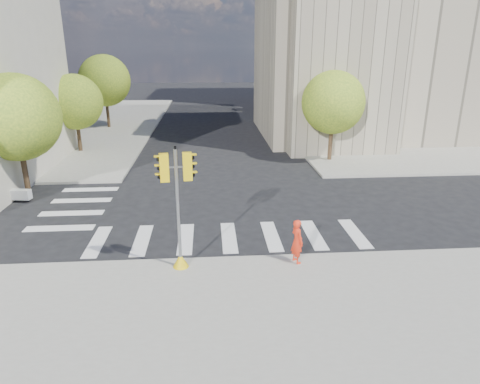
% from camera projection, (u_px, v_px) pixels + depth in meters
% --- Properties ---
extents(ground, '(160.00, 160.00, 0.00)m').
position_uv_depth(ground, '(229.00, 219.00, 19.82)').
color(ground, black).
rests_on(ground, ground).
extents(sidewalk_far_right, '(28.00, 40.00, 0.15)m').
position_uv_depth(sidewalk_far_right, '(403.00, 121.00, 45.75)').
color(sidewalk_far_right, gray).
rests_on(sidewalk_far_right, ground).
extents(sidewalk_far_left, '(28.00, 40.00, 0.15)m').
position_uv_depth(sidewalk_far_left, '(17.00, 125.00, 42.92)').
color(sidewalk_far_left, gray).
rests_on(sidewalk_far_left, ground).
extents(civic_building, '(26.00, 16.00, 19.39)m').
position_uv_depth(civic_building, '(398.00, 51.00, 36.63)').
color(civic_building, gray).
rests_on(civic_building, ground).
extents(tree_lw_near, '(4.40, 4.40, 6.41)m').
position_uv_depth(tree_lw_near, '(16.00, 118.00, 21.50)').
color(tree_lw_near, '#382616').
rests_on(tree_lw_near, ground).
extents(tree_lw_mid, '(4.00, 4.00, 5.77)m').
position_uv_depth(tree_lw_mid, '(75.00, 102.00, 31.08)').
color(tree_lw_mid, '#382616').
rests_on(tree_lw_mid, ground).
extents(tree_lw_far, '(4.80, 4.80, 6.95)m').
position_uv_depth(tree_lw_far, '(105.00, 81.00, 40.27)').
color(tree_lw_far, '#382616').
rests_on(tree_lw_far, ground).
extents(tree_re_near, '(4.20, 4.20, 6.16)m').
position_uv_depth(tree_re_near, '(333.00, 103.00, 28.48)').
color(tree_re_near, '#382616').
rests_on(tree_re_near, ground).
extents(tree_re_mid, '(4.60, 4.60, 6.66)m').
position_uv_depth(tree_re_mid, '(297.00, 83.00, 39.71)').
color(tree_re_mid, '#382616').
rests_on(tree_re_mid, ground).
extents(tree_re_far, '(4.00, 4.00, 5.88)m').
position_uv_depth(tree_re_far, '(277.00, 79.00, 51.19)').
color(tree_re_far, '#382616').
rests_on(tree_re_far, ground).
extents(lamp_near, '(0.35, 0.18, 8.11)m').
position_uv_depth(lamp_near, '(325.00, 89.00, 32.12)').
color(lamp_near, black).
rests_on(lamp_near, sidewalk_far_right).
extents(lamp_far, '(0.35, 0.18, 8.11)m').
position_uv_depth(lamp_far, '(291.00, 76.00, 45.34)').
color(lamp_far, black).
rests_on(lamp_far, sidewalk_far_right).
extents(traffic_signal, '(1.08, 0.56, 4.39)m').
position_uv_depth(traffic_signal, '(178.00, 218.00, 14.65)').
color(traffic_signal, '#DAB40B').
rests_on(traffic_signal, sidewalk_near).
extents(photographer, '(0.58, 0.70, 1.65)m').
position_uv_depth(photographer, '(297.00, 241.00, 15.32)').
color(photographer, red).
rests_on(photographer, sidewalk_near).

